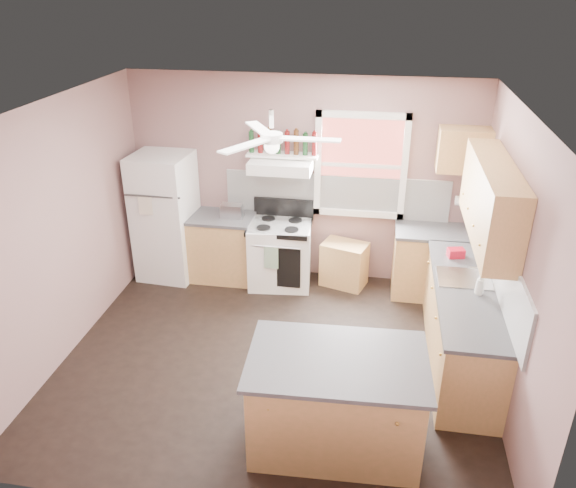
% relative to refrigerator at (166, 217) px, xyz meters
% --- Properties ---
extents(floor, '(4.50, 4.50, 0.00)m').
position_rel_refrigerator_xyz_m(floor, '(1.78, -1.66, -0.85)').
color(floor, black).
rests_on(floor, ground).
extents(ceiling, '(4.50, 4.50, 0.00)m').
position_rel_refrigerator_xyz_m(ceiling, '(1.78, -1.66, 1.85)').
color(ceiling, white).
rests_on(ceiling, ground).
extents(wall_back, '(4.50, 0.05, 2.70)m').
position_rel_refrigerator_xyz_m(wall_back, '(1.78, 0.37, 0.50)').
color(wall_back, '#7E5D5A').
rests_on(wall_back, ground).
extents(wall_right, '(0.05, 4.00, 2.70)m').
position_rel_refrigerator_xyz_m(wall_right, '(4.06, -1.66, 0.50)').
color(wall_right, '#7E5D5A').
rests_on(wall_right, ground).
extents(wall_left, '(0.05, 4.00, 2.70)m').
position_rel_refrigerator_xyz_m(wall_left, '(-0.49, -1.66, 0.50)').
color(wall_left, '#7E5D5A').
rests_on(wall_left, ground).
extents(backsplash_back, '(2.90, 0.03, 0.55)m').
position_rel_refrigerator_xyz_m(backsplash_back, '(2.23, 0.33, 0.32)').
color(backsplash_back, white).
rests_on(backsplash_back, wall_back).
extents(backsplash_right, '(0.03, 2.60, 0.55)m').
position_rel_refrigerator_xyz_m(backsplash_right, '(4.02, -1.36, 0.32)').
color(backsplash_right, white).
rests_on(backsplash_right, wall_right).
extents(window_view, '(1.00, 0.02, 1.20)m').
position_rel_refrigerator_xyz_m(window_view, '(2.53, 0.32, 0.75)').
color(window_view, maroon).
rests_on(window_view, wall_back).
extents(window_frame, '(1.16, 0.07, 1.36)m').
position_rel_refrigerator_xyz_m(window_frame, '(2.53, 0.30, 0.75)').
color(window_frame, white).
rests_on(window_frame, wall_back).
extents(refrigerator, '(0.77, 0.75, 1.71)m').
position_rel_refrigerator_xyz_m(refrigerator, '(0.00, 0.00, 0.00)').
color(refrigerator, white).
rests_on(refrigerator, floor).
extents(base_cabinet_left, '(0.90, 0.60, 0.86)m').
position_rel_refrigerator_xyz_m(base_cabinet_left, '(0.72, 0.04, -0.42)').
color(base_cabinet_left, '#A68245').
rests_on(base_cabinet_left, floor).
extents(counter_left, '(0.92, 0.62, 0.04)m').
position_rel_refrigerator_xyz_m(counter_left, '(0.72, 0.04, 0.03)').
color(counter_left, '#3C3C3F').
rests_on(counter_left, base_cabinet_left).
extents(toaster, '(0.28, 0.16, 0.18)m').
position_rel_refrigerator_xyz_m(toaster, '(0.91, 0.03, 0.14)').
color(toaster, silver).
rests_on(toaster, counter_left).
extents(stove, '(0.86, 0.71, 0.86)m').
position_rel_refrigerator_xyz_m(stove, '(1.55, -0.02, -0.42)').
color(stove, white).
rests_on(stove, floor).
extents(range_hood, '(0.78, 0.50, 0.14)m').
position_rel_refrigerator_xyz_m(range_hood, '(1.55, 0.09, 0.77)').
color(range_hood, white).
rests_on(range_hood, wall_back).
extents(bottle_shelf, '(0.90, 0.26, 0.03)m').
position_rel_refrigerator_xyz_m(bottle_shelf, '(1.55, 0.21, 0.87)').
color(bottle_shelf, white).
rests_on(bottle_shelf, range_hood).
extents(cart, '(0.65, 0.53, 0.57)m').
position_rel_refrigerator_xyz_m(cart, '(2.40, 0.09, -0.57)').
color(cart, '#A68245').
rests_on(cart, floor).
extents(base_cabinet_corner, '(1.00, 0.60, 0.86)m').
position_rel_refrigerator_xyz_m(base_cabinet_corner, '(3.53, 0.04, -0.42)').
color(base_cabinet_corner, '#A68245').
rests_on(base_cabinet_corner, floor).
extents(base_cabinet_right, '(0.60, 2.20, 0.86)m').
position_rel_refrigerator_xyz_m(base_cabinet_right, '(3.73, -1.36, -0.42)').
color(base_cabinet_right, '#A68245').
rests_on(base_cabinet_right, floor).
extents(counter_corner, '(1.02, 0.62, 0.04)m').
position_rel_refrigerator_xyz_m(counter_corner, '(3.53, 0.04, 0.03)').
color(counter_corner, '#3C3C3F').
rests_on(counter_corner, base_cabinet_corner).
extents(counter_right, '(0.62, 2.22, 0.04)m').
position_rel_refrigerator_xyz_m(counter_right, '(3.72, -1.36, 0.03)').
color(counter_right, '#3C3C3F').
rests_on(counter_right, base_cabinet_right).
extents(sink, '(0.55, 0.45, 0.03)m').
position_rel_refrigerator_xyz_m(sink, '(3.72, -1.16, 0.04)').
color(sink, silver).
rests_on(sink, counter_right).
extents(faucet, '(0.03, 0.03, 0.14)m').
position_rel_refrigerator_xyz_m(faucet, '(3.88, -1.16, 0.12)').
color(faucet, silver).
rests_on(faucet, sink).
extents(upper_cabinet_right, '(0.33, 1.80, 0.76)m').
position_rel_refrigerator_xyz_m(upper_cabinet_right, '(3.86, -1.16, 0.93)').
color(upper_cabinet_right, '#A68245').
rests_on(upper_cabinet_right, wall_right).
extents(upper_cabinet_corner, '(0.60, 0.33, 0.52)m').
position_rel_refrigerator_xyz_m(upper_cabinet_corner, '(3.73, 0.17, 1.05)').
color(upper_cabinet_corner, '#A68245').
rests_on(upper_cabinet_corner, wall_back).
extents(paper_towel, '(0.26, 0.12, 0.12)m').
position_rel_refrigerator_xyz_m(paper_towel, '(3.85, 0.20, 0.40)').
color(paper_towel, white).
rests_on(paper_towel, wall_back).
extents(island, '(1.46, 0.96, 0.86)m').
position_rel_refrigerator_xyz_m(island, '(2.53, -2.74, -0.42)').
color(island, '#A68245').
rests_on(island, floor).
extents(island_top, '(1.55, 1.05, 0.04)m').
position_rel_refrigerator_xyz_m(island_top, '(2.53, -2.74, 0.03)').
color(island_top, '#3C3C3F').
rests_on(island_top, island).
extents(ceiling_fan_hub, '(0.20, 0.20, 0.08)m').
position_rel_refrigerator_xyz_m(ceiling_fan_hub, '(1.78, -1.66, 1.60)').
color(ceiling_fan_hub, white).
rests_on(ceiling_fan_hub, ceiling).
extents(soap_bottle, '(0.11, 0.11, 0.23)m').
position_rel_refrigerator_xyz_m(soap_bottle, '(3.83, -1.47, 0.16)').
color(soap_bottle, silver).
rests_on(soap_bottle, counter_right).
extents(red_caddy, '(0.20, 0.16, 0.10)m').
position_rel_refrigerator_xyz_m(red_caddy, '(3.68, -0.67, 0.10)').
color(red_caddy, '#A60E1F').
rests_on(red_caddy, counter_right).
extents(wine_bottles, '(0.86, 0.06, 0.31)m').
position_rel_refrigerator_xyz_m(wine_bottles, '(1.55, 0.21, 1.02)').
color(wine_bottles, '#143819').
rests_on(wine_bottles, bottle_shelf).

